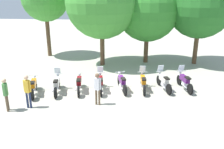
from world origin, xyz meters
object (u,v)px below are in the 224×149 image
object	(u,v)px
motorcycle_6	(164,81)
person_2	(27,89)
tree_1	(102,3)
motorcycle_7	(184,81)
person_0	(6,92)
motorcycle_3	(101,83)
tree_3	(200,6)
motorcycle_5	(143,82)
motorcycle_1	(57,84)
motorcycle_2	(79,83)
tree_2	(148,10)
person_1	(98,87)
motorcycle_4	(122,82)
motorcycle_0	(34,86)

from	to	relation	value
motorcycle_6	person_2	xyz separation A→B (m)	(-7.10, -3.17, 0.53)
tree_1	motorcycle_6	bearing A→B (deg)	-48.07
motorcycle_7	person_0	xyz separation A→B (m)	(-9.30, -3.73, 0.49)
motorcycle_3	tree_3	size ratio (longest dim) A/B	0.31
motorcycle_5	motorcycle_6	distance (m)	1.28
motorcycle_1	motorcycle_2	world-z (taller)	motorcycle_1
motorcycle_1	motorcycle_5	distance (m)	5.12
tree_3	motorcycle_3	bearing A→B (deg)	-136.60
motorcycle_2	motorcycle_7	size ratio (longest dim) A/B	1.01
person_2	tree_2	world-z (taller)	tree_2
motorcycle_1	motorcycle_3	xyz separation A→B (m)	(2.52, 0.49, 0.00)
motorcycle_1	motorcycle_7	world-z (taller)	same
person_0	motorcycle_6	bearing A→B (deg)	6.06
person_1	tree_2	distance (m)	9.52
motorcycle_4	motorcycle_7	size ratio (longest dim) A/B	0.99
person_1	person_2	size ratio (longest dim) A/B	0.98
motorcycle_4	motorcycle_6	size ratio (longest dim) A/B	1.00
motorcycle_1	person_2	bearing A→B (deg)	147.72
motorcycle_2	person_2	xyz separation A→B (m)	(-2.07, -2.36, 0.54)
person_2	tree_3	distance (m)	14.22
motorcycle_4	motorcycle_7	distance (m)	3.82
tree_1	tree_2	size ratio (longest dim) A/B	1.13
person_0	person_1	xyz separation A→B (m)	(4.37, 1.09, 0.02)
motorcycle_4	tree_2	size ratio (longest dim) A/B	0.31
motorcycle_4	motorcycle_6	bearing A→B (deg)	-97.45
person_0	tree_2	distance (m)	12.42
person_2	tree_3	world-z (taller)	tree_3
motorcycle_4	motorcycle_7	xyz separation A→B (m)	(3.78, 0.54, 0.01)
motorcycle_1	person_1	world-z (taller)	person_1
motorcycle_4	person_1	xyz separation A→B (m)	(-1.15, -2.10, 0.52)
motorcycle_1	person_0	xyz separation A→B (m)	(-1.74, -2.48, 0.49)
motorcycle_0	person_0	world-z (taller)	person_0
person_1	tree_1	distance (m)	8.37
tree_3	motorcycle_4	bearing A→B (deg)	-131.89
motorcycle_0	person_2	world-z (taller)	person_2
motorcycle_1	tree_3	size ratio (longest dim) A/B	0.30
motorcycle_6	person_2	distance (m)	7.80
motorcycle_0	motorcycle_1	world-z (taller)	motorcycle_1
motorcycle_7	tree_1	xyz separation A→B (m)	(-5.66, 4.74, 4.39)
motorcycle_0	tree_3	distance (m)	13.70
motorcycle_6	person_0	xyz separation A→B (m)	(-8.04, -3.57, 0.49)
motorcycle_0	motorcycle_2	world-z (taller)	same
motorcycle_5	person_1	bearing A→B (deg)	128.69
motorcycle_1	motorcycle_3	distance (m)	2.57
motorcycle_6	person_1	xyz separation A→B (m)	(-3.67, -2.48, 0.51)
tree_1	tree_3	xyz separation A→B (m)	(7.58, 1.08, -0.29)
motorcycle_2	motorcycle_7	distance (m)	6.37
motorcycle_2	motorcycle_5	world-z (taller)	motorcycle_5
motorcycle_4	person_2	world-z (taller)	person_2
motorcycle_7	person_0	bearing A→B (deg)	98.68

